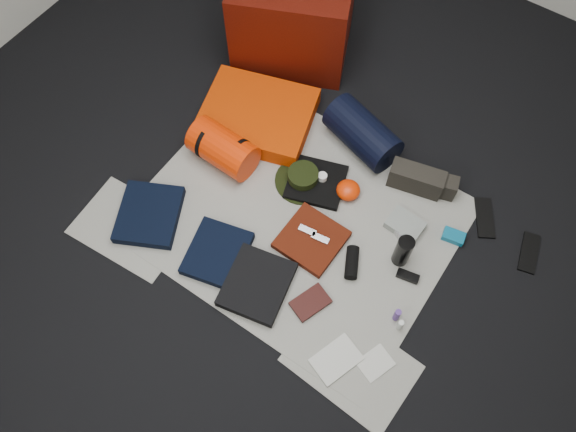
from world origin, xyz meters
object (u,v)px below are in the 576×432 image
Objects in this scene: sleeping_pad at (257,115)px; stuff_sack at (223,149)px; navy_duffel at (363,133)px; compact_camera at (402,234)px; water_bottle at (403,251)px; red_cabinet at (293,15)px; paperback_book at (310,302)px.

stuff_sack reaches higher than sleeping_pad.
navy_duffel is 4.39× the size of compact_camera.
compact_camera is (-0.06, 0.13, -0.09)m from water_bottle.
red_cabinet is at bearing 168.41° from navy_duffel.
sleeping_pad is 6.31× the size of compact_camera.
red_cabinet is 3.63× the size of paperback_book.
navy_duffel is at bearing 169.15° from compact_camera.
water_bottle is at bearing 82.04° from paperback_book.
navy_duffel is 2.04× the size of water_bottle.
compact_camera is at bearing -9.55° from sleeping_pad.
stuff_sack is 0.78m from navy_duffel.
water_bottle reaches higher than compact_camera.
paperback_book is (-0.25, -0.46, -0.09)m from water_bottle.
red_cabinet reaches higher than sleeping_pad.
red_cabinet is 1.08× the size of sleeping_pad.
paperback_book is (0.87, -0.76, -0.04)m from sleeping_pad.
red_cabinet reaches higher than water_bottle.
stuff_sack is at bearing -179.04° from water_bottle.
water_bottle is at bearing -15.18° from sleeping_pad.
navy_duffel is at bearing -51.90° from red_cabinet.
water_bottle reaches higher than sleeping_pad.
sleeping_pad is 0.62m from navy_duffel.
stuff_sack is at bearing -121.77° from navy_duffel.
compact_camera reaches higher than paperback_book.
water_bottle is at bearing -38.66° from compact_camera.
compact_camera is 0.62m from paperback_book.
stuff_sack is at bearing -145.02° from compact_camera.
sleeping_pad reaches higher than paperback_book.
sleeping_pad reaches higher than compact_camera.
water_bottle is (1.12, 0.02, -0.00)m from stuff_sack.
stuff_sack reaches higher than water_bottle.
sleeping_pad is at bearing 164.82° from water_bottle.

